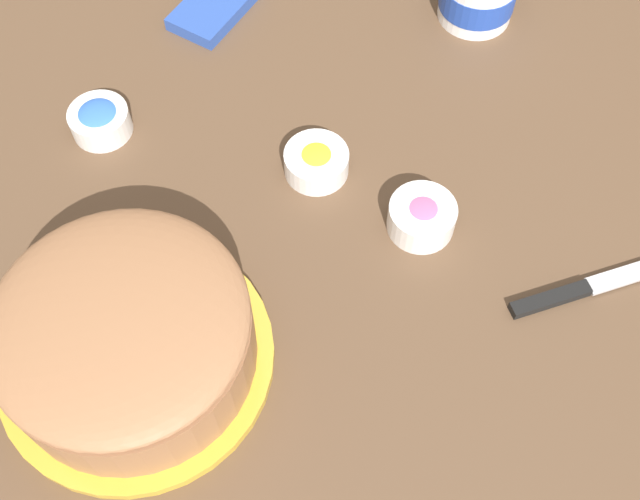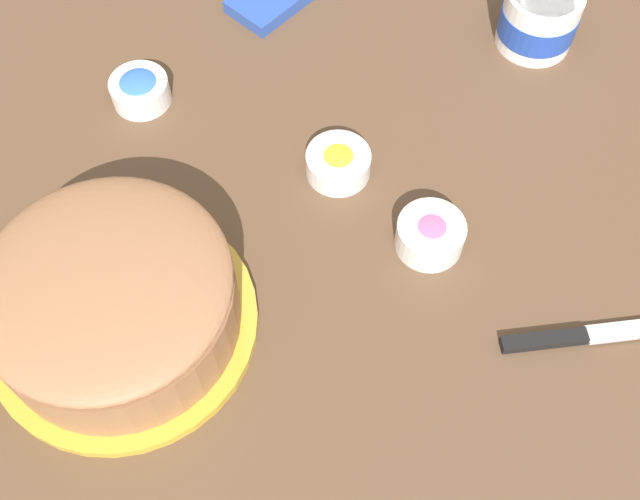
{
  "view_description": "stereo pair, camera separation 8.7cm",
  "coord_description": "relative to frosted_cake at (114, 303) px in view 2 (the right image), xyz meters",
  "views": [
    {
      "loc": [
        0.51,
        -0.04,
        0.79
      ],
      "look_at": [
        0.08,
        -0.1,
        0.04
      ],
      "focal_mm": 43.65,
      "sensor_mm": 36.0,
      "label": 1
    },
    {
      "loc": [
        0.49,
        0.05,
        0.79
      ],
      "look_at": [
        0.08,
        -0.1,
        0.04
      ],
      "focal_mm": 43.65,
      "sensor_mm": 36.0,
      "label": 2
    }
  ],
  "objects": [
    {
      "name": "ground_plane",
      "position": [
        -0.22,
        0.28,
        -0.06
      ],
      "size": [
        1.54,
        1.54,
        0.0
      ],
      "primitive_type": "plane",
      "color": "brown"
    },
    {
      "name": "frosted_cake",
      "position": [
        0.0,
        0.0,
        0.0
      ],
      "size": [
        0.3,
        0.3,
        0.12
      ],
      "color": "gold",
      "rests_on": "ground_plane"
    },
    {
      "name": "sprinkle_bowl_pink",
      "position": [
        -0.21,
        0.29,
        -0.03
      ],
      "size": [
        0.08,
        0.08,
        0.04
      ],
      "color": "white",
      "rests_on": "ground_plane"
    },
    {
      "name": "frosting_tub",
      "position": [
        -0.58,
        0.34,
        -0.01
      ],
      "size": [
        0.11,
        0.11,
        0.08
      ],
      "color": "white",
      "rests_on": "ground_plane"
    },
    {
      "name": "sprinkle_bowl_yellow",
      "position": [
        -0.28,
        0.16,
        -0.04
      ],
      "size": [
        0.08,
        0.08,
        0.04
      ],
      "color": "white",
      "rests_on": "ground_plane"
    },
    {
      "name": "sprinkle_bowl_blue",
      "position": [
        -0.3,
        -0.13,
        -0.04
      ],
      "size": [
        0.08,
        0.08,
        0.04
      ],
      "color": "white",
      "rests_on": "ground_plane"
    },
    {
      "name": "spreading_knife",
      "position": [
        -0.16,
        0.49,
        -0.05
      ],
      "size": [
        0.12,
        0.22,
        0.01
      ],
      "color": "silver",
      "rests_on": "ground_plane"
    }
  ]
}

